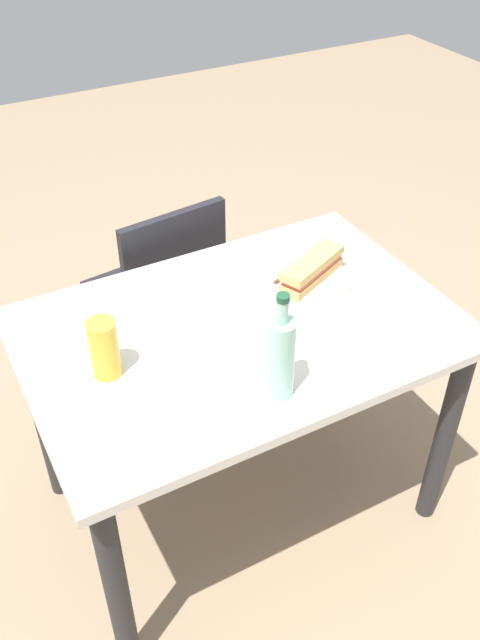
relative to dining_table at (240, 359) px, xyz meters
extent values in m
plane|color=#8C755B|center=(0.00, 0.00, -0.63)|extent=(8.00, 8.00, 0.00)
cube|color=beige|center=(0.00, 0.00, 0.10)|extent=(1.16, 0.78, 0.03)
cylinder|color=#262628|center=(-0.52, -0.33, -0.27)|extent=(0.06, 0.06, 0.72)
cylinder|color=#262628|center=(0.52, -0.33, -0.27)|extent=(0.06, 0.06, 0.72)
cylinder|color=#262628|center=(-0.52, 0.33, -0.27)|extent=(0.06, 0.06, 0.72)
cylinder|color=#262628|center=(0.52, 0.33, -0.27)|extent=(0.06, 0.06, 0.72)
cube|color=black|center=(0.00, 0.67, -0.20)|extent=(0.44, 0.44, 0.02)
cube|color=black|center=(0.02, 0.49, 0.01)|extent=(0.38, 0.07, 0.40)
cylinder|color=black|center=(0.16, 0.87, -0.42)|extent=(0.04, 0.04, 0.43)
cylinder|color=black|center=(-0.20, 0.83, -0.42)|extent=(0.04, 0.04, 0.43)
cylinder|color=black|center=(0.20, 0.51, -0.42)|extent=(0.04, 0.04, 0.43)
cylinder|color=black|center=(-0.16, 0.47, -0.42)|extent=(0.04, 0.04, 0.43)
cylinder|color=silver|center=(0.28, 0.08, 0.13)|extent=(0.24, 0.24, 0.01)
cube|color=tan|center=(0.28, 0.08, 0.15)|extent=(0.25, 0.16, 0.02)
cube|color=#B74C3D|center=(0.28, 0.08, 0.17)|extent=(0.23, 0.15, 0.02)
cube|color=tan|center=(0.28, 0.08, 0.19)|extent=(0.25, 0.16, 0.02)
cube|color=silver|center=(0.30, 0.14, 0.14)|extent=(0.10, 0.03, 0.00)
cube|color=#59331E|center=(0.21, 0.12, 0.14)|extent=(0.08, 0.03, 0.01)
cylinder|color=#99C6B7|center=(-0.04, -0.27, 0.23)|extent=(0.07, 0.07, 0.22)
cylinder|color=#99C6B7|center=(-0.04, -0.27, 0.36)|extent=(0.03, 0.03, 0.06)
cylinder|color=#19472D|center=(-0.04, -0.27, 0.40)|extent=(0.03, 0.03, 0.02)
cylinder|color=gold|center=(-0.38, -0.01, 0.20)|extent=(0.07, 0.07, 0.16)
cube|color=white|center=(-0.33, -0.28, 0.12)|extent=(0.15, 0.15, 0.00)
camera|label=1|loc=(-0.68, -1.26, 1.27)|focal=38.21mm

